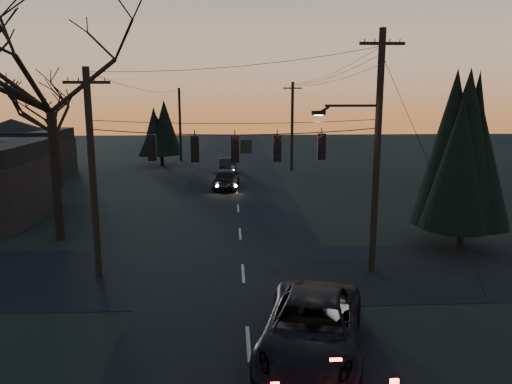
{
  "coord_description": "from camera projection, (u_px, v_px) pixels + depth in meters",
  "views": [
    {
      "loc": [
        -0.5,
        -9.98,
        7.53
      ],
      "look_at": [
        0.45,
        8.11,
        3.89
      ],
      "focal_mm": 35.0,
      "sensor_mm": 36.0,
      "label": 1
    }
  ],
  "objects": [
    {
      "name": "utility_pole_left",
      "position": [
        99.0,
        276.0,
        20.76
      ],
      "size": [
        1.8,
        0.3,
        8.5
      ],
      "primitive_type": null,
      "color": "black",
      "rests_on": "ground"
    },
    {
      "name": "house_left_far",
      "position": [
        14.0,
        148.0,
        44.99
      ],
      "size": [
        9.0,
        7.0,
        5.2
      ],
      "color": "black",
      "rests_on": "ground"
    },
    {
      "name": "sedan_oncoming_b",
      "position": [
        227.0,
        165.0,
        47.14
      ],
      "size": [
        1.82,
        4.51,
        1.46
      ],
      "primitive_type": "imported",
      "rotation": [
        0.0,
        0.0,
        3.2
      ],
      "color": "black",
      "rests_on": "ground"
    },
    {
      "name": "utility_pole_right",
      "position": [
        371.0,
        271.0,
        21.35
      ],
      "size": [
        5.0,
        0.3,
        10.0
      ],
      "primitive_type": null,
      "color": "black",
      "rests_on": "ground"
    },
    {
      "name": "span_signal_assembly",
      "position": [
        236.0,
        148.0,
        20.01
      ],
      "size": [
        11.5,
        0.44,
        1.49
      ],
      "color": "black",
      "rests_on": "ground"
    },
    {
      "name": "evergreen_right",
      "position": [
        467.0,
        155.0,
        23.93
      ],
      "size": [
        3.89,
        3.89,
        7.91
      ],
      "color": "black",
      "rests_on": "ground"
    },
    {
      "name": "bare_tree_left",
      "position": [
        46.0,
        57.0,
        24.12
      ],
      "size": [
        9.23,
        9.23,
        13.15
      ],
      "color": "black",
      "rests_on": "ground"
    },
    {
      "name": "main_road",
      "position": [
        239.0,
        216.0,
        30.86
      ],
      "size": [
        8.0,
        120.0,
        0.02
      ],
      "primitive_type": "cube",
      "color": "black",
      "rests_on": "ground"
    },
    {
      "name": "utility_pole_far_l",
      "position": [
        181.0,
        160.0,
        56.01
      ],
      "size": [
        0.3,
        0.3,
        8.0
      ],
      "primitive_type": null,
      "color": "black",
      "rests_on": "ground"
    },
    {
      "name": "sedan_oncoming_a",
      "position": [
        226.0,
        178.0,
        39.62
      ],
      "size": [
        2.35,
        4.93,
        1.63
      ],
      "primitive_type": "imported",
      "rotation": [
        0.0,
        0.0,
        3.05
      ],
      "color": "black",
      "rests_on": "ground"
    },
    {
      "name": "cross_road",
      "position": [
        243.0,
        273.0,
        21.07
      ],
      "size": [
        60.0,
        7.0,
        0.02
      ],
      "primitive_type": "cube",
      "color": "black",
      "rests_on": "ground"
    },
    {
      "name": "utility_pole_far_r",
      "position": [
        291.0,
        171.0,
        48.77
      ],
      "size": [
        1.8,
        0.3,
        8.5
      ],
      "primitive_type": null,
      "color": "black",
      "rests_on": "ground"
    },
    {
      "name": "evergreen_dist",
      "position": [
        161.0,
        131.0,
        51.29
      ],
      "size": [
        3.96,
        3.96,
        5.96
      ],
      "color": "black",
      "rests_on": "ground"
    },
    {
      "name": "suv_near",
      "position": [
        312.0,
        329.0,
        14.35
      ],
      "size": [
        4.17,
        6.54,
        1.68
      ],
      "primitive_type": "imported",
      "rotation": [
        0.0,
        0.0,
        -0.24
      ],
      "color": "black",
      "rests_on": "ground"
    },
    {
      "name": "bare_tree_dist",
      "position": [
        54.0,
        112.0,
        38.39
      ],
      "size": [
        6.97,
        6.97,
        8.62
      ],
      "color": "black",
      "rests_on": "ground"
    }
  ]
}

